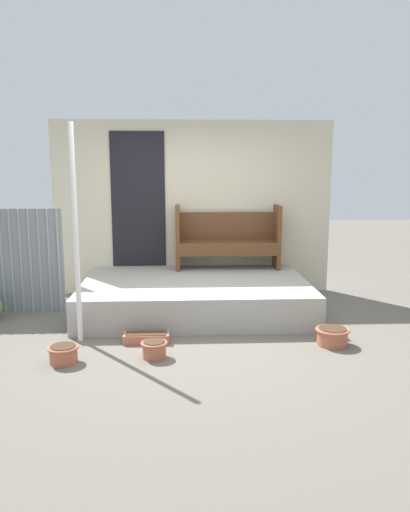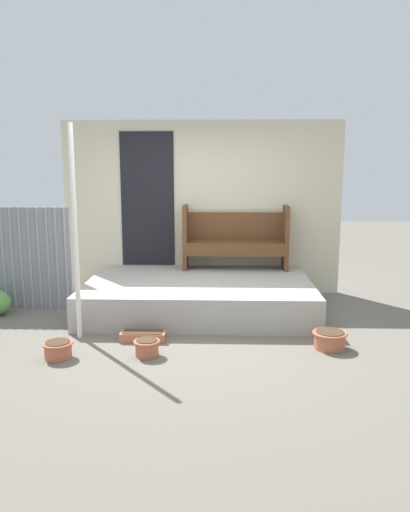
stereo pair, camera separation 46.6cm
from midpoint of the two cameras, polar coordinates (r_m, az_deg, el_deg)
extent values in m
plane|color=#666056|center=(5.84, 0.53, -9.10)|extent=(24.00, 24.00, 0.00)
cube|color=#A8A399|center=(6.74, 1.31, -4.55)|extent=(2.98, 2.01, 0.42)
cube|color=beige|center=(7.58, 1.42, 5.47)|extent=(4.18, 0.06, 2.60)
cube|color=black|center=(7.58, -4.83, 6.45)|extent=(0.80, 0.02, 2.00)
cylinder|color=gray|center=(7.21, -20.36, -0.28)|extent=(0.04, 0.04, 1.39)
cylinder|color=gray|center=(7.17, -19.45, -0.28)|extent=(0.04, 0.04, 1.39)
cylinder|color=gray|center=(7.12, -18.54, -0.29)|extent=(0.04, 0.04, 1.39)
cylinder|color=gray|center=(7.08, -17.61, -0.30)|extent=(0.04, 0.04, 1.39)
cylinder|color=gray|center=(7.04, -16.67, -0.31)|extent=(0.04, 0.04, 1.39)
cylinder|color=gray|center=(7.00, -15.71, -0.31)|extent=(0.04, 0.04, 1.39)
cylinder|color=gray|center=(6.97, -14.75, -0.32)|extent=(0.04, 0.04, 1.39)
cylinder|color=gray|center=(6.93, -13.78, -0.33)|extent=(0.04, 0.04, 1.39)
cylinder|color=white|center=(5.64, -12.35, 2.48)|extent=(0.06, 0.06, 2.39)
cube|color=brown|center=(7.35, -0.44, 2.14)|extent=(0.06, 0.40, 0.94)
cube|color=brown|center=(7.44, 10.98, 2.05)|extent=(0.06, 0.40, 0.94)
cube|color=brown|center=(7.37, 5.29, 1.47)|extent=(1.41, 0.41, 0.04)
cube|color=brown|center=(7.20, 5.36, 0.51)|extent=(1.41, 0.04, 0.15)
cube|color=brown|center=(7.52, 5.24, 3.40)|extent=(1.41, 0.05, 0.42)
cylinder|color=#B26042|center=(5.32, -14.02, -10.45)|extent=(0.27, 0.27, 0.17)
torus|color=#B26042|center=(5.29, -14.05, -9.70)|extent=(0.31, 0.31, 0.02)
cylinder|color=#422D1E|center=(5.29, -14.06, -9.54)|extent=(0.25, 0.25, 0.01)
cylinder|color=#B26042|center=(5.23, -4.08, -10.50)|extent=(0.24, 0.24, 0.17)
torus|color=#B26042|center=(5.21, -4.09, -9.76)|extent=(0.28, 0.28, 0.02)
cylinder|color=#422D1E|center=(5.20, -4.10, -9.59)|extent=(0.22, 0.22, 0.01)
cylinder|color=#B26042|center=(5.65, 16.40, -9.25)|extent=(0.33, 0.33, 0.18)
torus|color=#B26042|center=(5.62, 16.44, -8.48)|extent=(0.37, 0.37, 0.02)
cylinder|color=#422D1E|center=(5.62, 16.45, -8.33)|extent=(0.30, 0.30, 0.01)
cube|color=#B76647|center=(5.68, -4.75, -9.17)|extent=(0.51, 0.19, 0.10)
cube|color=#422D1E|center=(5.66, -4.75, -8.65)|extent=(0.45, 0.16, 0.01)
camera|label=1|loc=(0.23, -87.76, 0.41)|focal=35.00mm
camera|label=2|loc=(0.23, 92.24, -0.41)|focal=35.00mm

